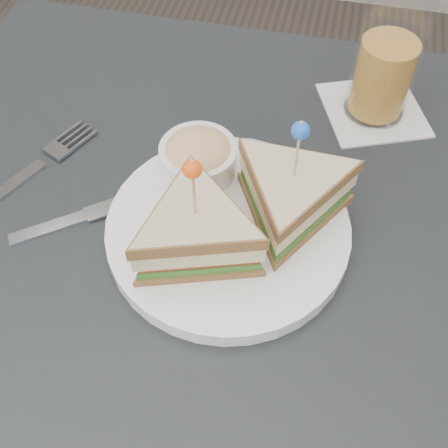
% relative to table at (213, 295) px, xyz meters
% --- Properties ---
extents(table, '(0.80, 0.80, 0.75)m').
position_rel_table_xyz_m(table, '(0.00, 0.00, 0.00)').
color(table, black).
rests_on(table, ground).
extents(plate_meal, '(0.31, 0.30, 0.15)m').
position_rel_table_xyz_m(plate_meal, '(0.02, 0.03, 0.12)').
color(plate_meal, white).
rests_on(plate_meal, table).
extents(cutlery_fork, '(0.11, 0.20, 0.01)m').
position_rel_table_xyz_m(cutlery_fork, '(-0.23, 0.07, 0.08)').
color(cutlery_fork, silver).
rests_on(cutlery_fork, table).
extents(cutlery_knife, '(0.17, 0.13, 0.01)m').
position_rel_table_xyz_m(cutlery_knife, '(-0.14, 0.03, 0.08)').
color(cutlery_knife, silver).
rests_on(cutlery_knife, table).
extents(drink_set, '(0.15, 0.15, 0.15)m').
position_rel_table_xyz_m(drink_set, '(0.15, 0.26, 0.14)').
color(drink_set, silver).
rests_on(drink_set, table).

